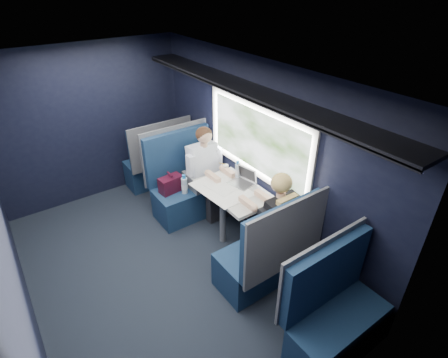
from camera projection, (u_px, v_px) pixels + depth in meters
ground at (163, 269)px, 4.23m from camera, size 2.80×4.20×0.01m
room_shell at (152, 160)px, 3.47m from camera, size 3.00×4.40×2.40m
table at (233, 195)px, 4.39m from camera, size 0.62×1.00×0.74m
seat_bay_near at (186, 186)px, 5.03m from camera, size 1.04×0.62×1.26m
seat_bay_far at (266, 256)px, 3.82m from camera, size 1.04×0.62×1.26m
seat_row_front at (158, 162)px, 5.69m from camera, size 1.04×0.51×1.16m
seat_row_back at (333, 315)px, 3.17m from camera, size 1.04×0.51×1.16m
man at (207, 168)px, 4.88m from camera, size 0.53×0.56×1.32m
woman at (275, 217)px, 3.89m from camera, size 0.53×0.56×1.32m
papers at (222, 189)px, 4.37m from camera, size 0.57×0.78×0.01m
laptop at (244, 179)px, 4.46m from camera, size 0.28×0.34×0.22m
bottle_small at (238, 170)px, 4.57m from camera, size 0.07×0.07×0.24m
cup at (226, 168)px, 4.73m from camera, size 0.08×0.08×0.10m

